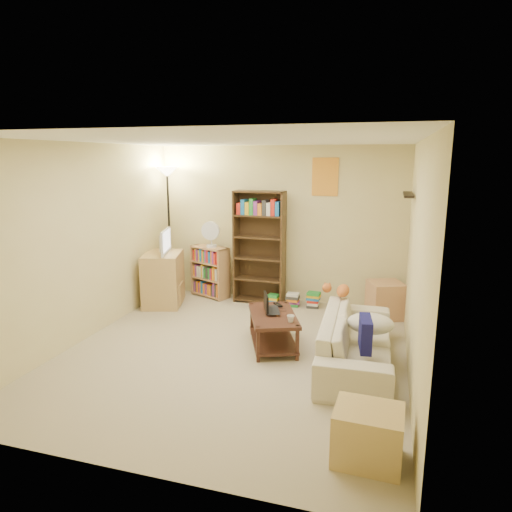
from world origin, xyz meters
name	(u,v)px	position (x,y,z in m)	size (l,w,h in m)	color
room	(233,219)	(0.00, 0.01, 1.62)	(4.50, 4.54, 2.52)	tan
sofa	(356,341)	(1.43, 0.09, 0.28)	(0.83, 1.98, 0.57)	beige
navy_pillow	(365,334)	(1.54, -0.33, 0.54)	(0.37, 0.11, 0.34)	#131353
cream_blanket	(370,323)	(1.57, 0.14, 0.49)	(0.52, 0.37, 0.22)	beige
tabby_cat	(340,290)	(1.16, 0.83, 0.65)	(0.45, 0.17, 0.15)	#C7642A
coffee_table	(273,325)	(0.40, 0.31, 0.28)	(0.86, 1.09, 0.43)	#422419
laptop	(277,311)	(0.43, 0.40, 0.44)	(0.35, 0.43, 0.03)	black
laptop_screen	(266,302)	(0.30, 0.35, 0.56)	(0.01, 0.32, 0.21)	white
mug	(291,319)	(0.67, 0.09, 0.47)	(0.09, 0.09, 0.08)	silver
tv_remote	(278,305)	(0.38, 0.65, 0.44)	(0.05, 0.17, 0.02)	black
tv_stand	(163,279)	(-1.70, 1.46, 0.42)	(0.56, 0.78, 0.83)	tan
television	(162,242)	(-1.70, 1.46, 1.02)	(0.27, 0.65, 0.38)	black
tall_bookshelf	(259,245)	(-0.26, 1.98, 0.95)	(0.82, 0.30, 1.81)	#44301A
short_bookshelf	(210,272)	(-1.14, 2.05, 0.43)	(0.72, 0.51, 0.86)	tan
desk_fan	(211,233)	(-1.09, 2.01, 1.09)	(0.31, 0.17, 0.43)	silver
floor_lamp	(168,194)	(-1.80, 1.93, 1.73)	(0.37, 0.37, 2.17)	black
side_table	(385,300)	(1.72, 1.82, 0.27)	(0.46, 0.46, 0.53)	tan
end_cabinet	(368,435)	(1.65, -1.60, 0.22)	(0.52, 0.43, 0.43)	#DAB36A
book_stacks	(295,300)	(0.36, 1.93, 0.11)	(0.84, 0.20, 0.25)	red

